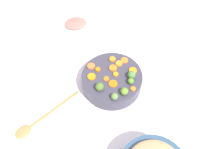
{
  "coord_description": "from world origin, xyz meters",
  "views": [
    {
      "loc": [
        0.24,
        0.51,
        0.94
      ],
      "look_at": [
        -0.02,
        -0.05,
        0.11
      ],
      "focal_mm": 35.41,
      "sensor_mm": 36.0,
      "label": 1
    }
  ],
  "objects": [
    {
      "name": "brussels_sprout_4",
      "position": [
        0.07,
        -0.0,
        0.12
      ],
      "size": [
        0.04,
        0.04,
        0.04
      ],
      "primitive_type": "sphere",
      "color": "#4B6E2A",
      "rests_on": "serving_bowl_carrots"
    },
    {
      "name": "wooden_spoon",
      "position": [
        0.39,
        0.01,
        0.03
      ],
      "size": [
        0.33,
        0.14,
        0.01
      ],
      "color": "#B28048",
      "rests_on": "tabletop"
    },
    {
      "name": "carrot_slice_11",
      "position": [
        -0.12,
        -0.03,
        0.1
      ],
      "size": [
        0.05,
        0.05,
        0.01
      ],
      "primitive_type": "cylinder",
      "rotation": [
        0.0,
        0.0,
        4.0
      ],
      "color": "orange",
      "rests_on": "serving_bowl_carrots"
    },
    {
      "name": "serving_bowl_carrots",
      "position": [
        -0.02,
        -0.05,
        0.06
      ],
      "size": [
        0.29,
        0.29,
        0.08
      ],
      "primitive_type": "cylinder",
      "color": "#393847",
      "rests_on": "tabletop"
    },
    {
      "name": "brussels_sprout_0",
      "position": [
        0.02,
        0.07,
        0.11
      ],
      "size": [
        0.03,
        0.03,
        0.03
      ],
      "primitive_type": "sphere",
      "color": "#5A8140",
      "rests_on": "serving_bowl_carrots"
    },
    {
      "name": "carrot_slice_2",
      "position": [
        0.06,
        -0.14,
        0.1
      ],
      "size": [
        0.05,
        0.05,
        0.01
      ],
      "primitive_type": "cylinder",
      "rotation": [
        0.0,
        0.0,
        2.07
      ],
      "color": "orange",
      "rests_on": "serving_bowl_carrots"
    },
    {
      "name": "tabletop",
      "position": [
        0.0,
        0.0,
        0.01
      ],
      "size": [
        2.4,
        2.4,
        0.02
      ],
      "primitive_type": "cube",
      "color": "white",
      "rests_on": "ground"
    },
    {
      "name": "carrot_slice_4",
      "position": [
        0.02,
        -0.04,
        0.1
      ],
      "size": [
        0.04,
        0.04,
        0.01
      ],
      "primitive_type": "cylinder",
      "rotation": [
        0.0,
        0.0,
        5.78
      ],
      "color": "orange",
      "rests_on": "serving_bowl_carrots"
    },
    {
      "name": "ham_slice_main",
      "position": [
        0.01,
        -0.53,
        0.04
      ],
      "size": [
        0.16,
        0.15,
        0.02
      ],
      "primitive_type": "ellipsoid",
      "rotation": [
        0.0,
        0.0,
        5.97
      ],
      "color": "#BC6C60",
      "rests_on": "ham_plate"
    },
    {
      "name": "carrot_slice_3",
      "position": [
        0.08,
        -0.08,
        0.1
      ],
      "size": [
        0.05,
        0.05,
        0.01
      ],
      "primitive_type": "cylinder",
      "rotation": [
        0.0,
        0.0,
        3.95
      ],
      "color": "orange",
      "rests_on": "serving_bowl_carrots"
    },
    {
      "name": "carrot_slice_1",
      "position": [
        -0.0,
        -0.0,
        0.1
      ],
      "size": [
        0.06,
        0.06,
        0.01
      ],
      "primitive_type": "cylinder",
      "rotation": [
        0.0,
        0.0,
        2.34
      ],
      "color": "orange",
      "rests_on": "serving_bowl_carrots"
    },
    {
      "name": "carrot_slice_8",
      "position": [
        -0.11,
        -0.1,
        0.1
      ],
      "size": [
        0.05,
        0.05,
        0.01
      ],
      "primitive_type": "cylinder",
      "rotation": [
        0.0,
        0.0,
        5.27
      ],
      "color": "orange",
      "rests_on": "serving_bowl_carrots"
    },
    {
      "name": "carrot_slice_6",
      "position": [
        0.03,
        -0.1,
        0.1
      ],
      "size": [
        0.03,
        0.03,
        0.01
      ],
      "primitive_type": "cylinder",
      "rotation": [
        0.0,
        0.0,
        0.42
      ],
      "color": "orange",
      "rests_on": "serving_bowl_carrots"
    },
    {
      "name": "carrot_slice_7",
      "position": [
        -0.04,
        -0.08,
        0.1
      ],
      "size": [
        0.05,
        0.05,
        0.01
      ],
      "primitive_type": "cylinder",
      "rotation": [
        0.0,
        0.0,
        2.49
      ],
      "color": "orange",
      "rests_on": "serving_bowl_carrots"
    },
    {
      "name": "brussels_sprout_3",
      "position": [
        -0.08,
        0.03,
        0.11
      ],
      "size": [
        0.03,
        0.03,
        0.03
      ],
      "primitive_type": "sphere",
      "color": "#518429",
      "rests_on": "serving_bowl_carrots"
    },
    {
      "name": "carrot_slice_9",
      "position": [
        -0.07,
        0.06,
        0.1
      ],
      "size": [
        0.03,
        0.03,
        0.01
      ],
      "primitive_type": "cylinder",
      "rotation": [
        0.0,
        0.0,
        3.86
      ],
      "color": "orange",
      "rests_on": "serving_bowl_carrots"
    },
    {
      "name": "carrot_slice_5",
      "position": [
        -0.06,
        -0.13,
        0.1
      ],
      "size": [
        0.04,
        0.04,
        0.01
      ],
      "primitive_type": "cylinder",
      "rotation": [
        0.0,
        0.0,
        3.39
      ],
      "color": "orange",
      "rests_on": "serving_bowl_carrots"
    },
    {
      "name": "brussels_sprout_1",
      "position": [
        -0.09,
        -0.0,
        0.12
      ],
      "size": [
        0.04,
        0.04,
        0.04
      ],
      "primitive_type": "sphere",
      "color": "#477D37",
      "rests_on": "serving_bowl_carrots"
    },
    {
      "name": "carrot_slice_10",
      "position": [
        -0.08,
        -0.1,
        0.1
      ],
      "size": [
        0.04,
        0.04,
        0.01
      ],
      "primitive_type": "cylinder",
      "rotation": [
        0.0,
        0.0,
        0.17
      ],
      "color": "orange",
      "rests_on": "serving_bowl_carrots"
    },
    {
      "name": "ham_plate",
      "position": [
        0.01,
        -0.52,
        0.03
      ],
      "size": [
        0.25,
        0.25,
        0.01
      ],
      "primitive_type": "cylinder",
      "color": "white",
      "rests_on": "tabletop"
    },
    {
      "name": "brussels_sprout_2",
      "position": [
        -0.02,
        0.07,
        0.11
      ],
      "size": [
        0.04,
        0.04,
        0.04
      ],
      "primitive_type": "sphere",
      "color": "olive",
      "rests_on": "serving_bowl_carrots"
    },
    {
      "name": "carrot_slice_0",
      "position": [
        -0.03,
        -0.04,
        0.1
      ],
      "size": [
        0.03,
        0.03,
        0.01
      ],
      "primitive_type": "cylinder",
      "rotation": [
        0.0,
        0.0,
        4.4
      ],
      "color": "orange",
      "rests_on": "serving_bowl_carrots"
    }
  ]
}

